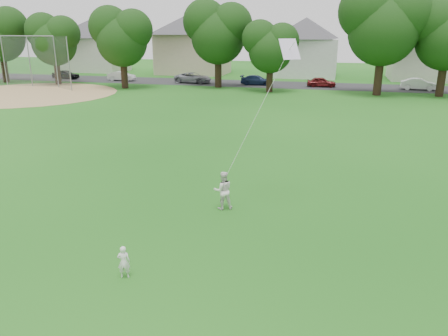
% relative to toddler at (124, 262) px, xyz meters
% --- Properties ---
extents(ground, '(160.00, 160.00, 0.00)m').
position_rel_toddler_xyz_m(ground, '(0.50, 0.98, -0.46)').
color(ground, '#124F12').
rests_on(ground, ground).
extents(street, '(90.00, 7.00, 0.01)m').
position_rel_toddler_xyz_m(street, '(0.50, 42.98, -0.46)').
color(street, '#2D2D30').
rests_on(street, ground).
extents(dirt_infield, '(18.00, 18.00, 0.02)m').
position_rel_toddler_xyz_m(dirt_infield, '(-25.50, 28.98, -0.45)').
color(dirt_infield, '#9E7F51').
rests_on(dirt_infield, ground).
extents(toddler, '(0.39, 0.32, 0.92)m').
position_rel_toddler_xyz_m(toddler, '(0.00, 0.00, 0.00)').
color(toddler, white).
rests_on(toddler, ground).
extents(older_boy, '(0.86, 0.78, 1.43)m').
position_rel_toddler_xyz_m(older_boy, '(1.37, 5.17, 0.26)').
color(older_boy, silver).
rests_on(older_boy, ground).
extents(kite, '(1.52, 0.88, 5.24)m').
position_rel_toddler_xyz_m(kite, '(2.41, 5.63, 2.89)').
color(kite, silver).
rests_on(kite, ground).
extents(baseball_backstop, '(12.70, 2.74, 5.56)m').
position_rel_toddler_xyz_m(baseball_backstop, '(-28.87, 33.82, 2.32)').
color(baseball_backstop, gray).
rests_on(baseball_backstop, ground).
extents(tree_row, '(80.34, 8.99, 10.91)m').
position_rel_toddler_xyz_m(tree_row, '(2.54, 36.80, 5.72)').
color(tree_row, black).
rests_on(tree_row, ground).
extents(parked_cars, '(56.23, 2.60, 1.25)m').
position_rel_toddler_xyz_m(parked_cars, '(-1.92, 41.98, 0.15)').
color(parked_cars, black).
rests_on(parked_cars, ground).
extents(house_row, '(76.88, 14.22, 10.18)m').
position_rel_toddler_xyz_m(house_row, '(1.37, 52.98, 4.56)').
color(house_row, beige).
rests_on(house_row, ground).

